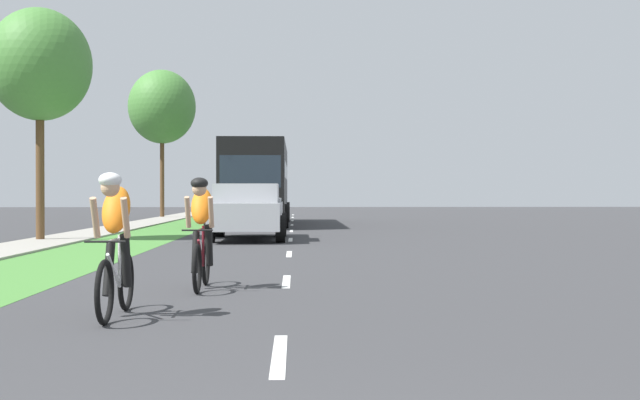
{
  "coord_description": "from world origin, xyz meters",
  "views": [
    {
      "loc": [
        0.13,
        -2.28,
        1.35
      ],
      "look_at": [
        0.95,
        23.82,
        1.15
      ],
      "focal_mm": 44.77,
      "sensor_mm": 36.0,
      "label": 1
    }
  ],
  "objects": [
    {
      "name": "sidewalk_concrete",
      "position": [
        -6.75,
        20.0,
        0.0
      ],
      "size": [
        1.79,
        70.0,
        0.1
      ],
      "primitive_type": "cube",
      "color": "#9E998E",
      "rests_on": "ground_plane"
    },
    {
      "name": "street_tree_near",
      "position": [
        -7.18,
        20.83,
        5.04
      ],
      "size": [
        2.93,
        2.93,
        6.68
      ],
      "color": "brown",
      "rests_on": "ground_plane"
    },
    {
      "name": "cyclist_trailing",
      "position": [
        -1.19,
        9.01,
        0.81
      ],
      "size": [
        0.42,
        1.72,
        1.58
      ],
      "color": "black",
      "rests_on": "ground_plane"
    },
    {
      "name": "bus_black",
      "position": [
        -1.51,
        32.86,
        1.98
      ],
      "size": [
        2.78,
        11.6,
        3.48
      ],
      "color": "black",
      "rests_on": "ground_plane"
    },
    {
      "name": "street_tree_far",
      "position": [
        -7.43,
        43.31,
        6.3
      ],
      "size": [
        3.81,
        3.81,
        8.41
      ],
      "color": "brown",
      "rests_on": "ground_plane"
    },
    {
      "name": "pickup_silver",
      "position": [
        -1.25,
        21.27,
        0.83
      ],
      "size": [
        2.22,
        5.1,
        1.64
      ],
      "color": "#A5A8AD",
      "rests_on": "ground_plane"
    },
    {
      "name": "grass_verge",
      "position": [
        -4.61,
        20.0,
        0.0
      ],
      "size": [
        2.49,
        70.0,
        0.01
      ],
      "primitive_type": "cube",
      "color": "#478438",
      "rests_on": "ground_plane"
    },
    {
      "name": "ground_plane",
      "position": [
        0.0,
        20.0,
        0.0
      ],
      "size": [
        120.0,
        120.0,
        0.0
      ],
      "primitive_type": "plane",
      "color": "#38383A"
    },
    {
      "name": "lane_markings_center",
      "position": [
        0.0,
        24.0,
        0.0
      ],
      "size": [
        0.12,
        52.2,
        0.01
      ],
      "color": "white",
      "rests_on": "ground_plane"
    },
    {
      "name": "cyclist_lead",
      "position": [
        -1.83,
        6.46,
        0.81
      ],
      "size": [
        0.42,
        1.72,
        1.58
      ],
      "color": "black",
      "rests_on": "ground_plane"
    }
  ]
}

